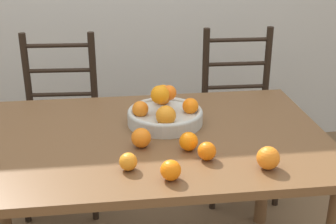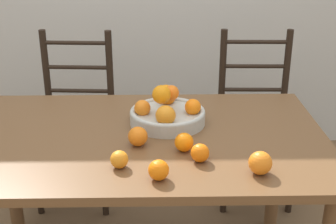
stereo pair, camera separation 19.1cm
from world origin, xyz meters
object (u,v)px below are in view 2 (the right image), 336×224
Objects in this scene: orange_loose_1 at (119,159)px; orange_loose_5 at (159,170)px; orange_loose_4 at (184,142)px; orange_loose_3 at (138,136)px; chair_right at (255,121)px; fruit_bowl at (167,112)px; orange_loose_0 at (260,163)px; chair_left at (76,122)px; orange_loose_2 at (200,153)px.

orange_loose_5 reaches higher than orange_loose_1.
orange_loose_3 is at bearing 164.49° from orange_loose_4.
orange_loose_5 is 0.07× the size of chair_right.
orange_loose_0 is (0.31, -0.44, -0.01)m from fruit_bowl.
chair_right is at bearing 53.16° from orange_loose_3.
orange_loose_4 is at bearing -15.51° from orange_loose_3.
chair_right is at bearing 3.61° from chair_left.
chair_left reaches higher than orange_loose_1.
orange_loose_2 is (-0.20, 0.09, -0.01)m from orange_loose_0.
orange_loose_0 is at bearing -34.88° from orange_loose_4.
orange_loose_1 is 0.29m from orange_loose_2.
orange_loose_0 reaches higher than orange_loose_5.
orange_loose_1 is 0.27m from orange_loose_4.
orange_loose_0 is 0.49m from orange_loose_3.
orange_loose_3 is at bearing -61.43° from chair_left.
orange_loose_3 reaches higher than orange_loose_1.
orange_loose_2 is 1.23m from chair_left.
orange_loose_1 is (-0.49, 0.05, -0.01)m from orange_loose_0.
orange_loose_4 is (0.24, 0.13, 0.00)m from orange_loose_1.
orange_loose_0 is 1.28× the size of orange_loose_1.
fruit_bowl is at bearing 65.38° from orange_loose_1.
chair_right reaches higher than orange_loose_1.
orange_loose_5 reaches higher than orange_loose_2.
chair_left is at bearing 127.43° from orange_loose_0.
fruit_bowl is 4.46× the size of orange_loose_4.
orange_loose_5 is (-0.15, -0.13, 0.00)m from orange_loose_2.
fruit_bowl is at bearing 85.42° from orange_loose_5.
fruit_bowl is 0.33× the size of chair_right.
orange_loose_5 is (-0.10, -0.21, -0.00)m from orange_loose_4.
orange_loose_5 is at bearing -94.58° from fruit_bowl.
orange_loose_1 is at bearing 173.94° from orange_loose_0.
orange_loose_3 is at bearing -119.40° from fruit_bowl.
orange_loose_2 is at bearing 155.30° from orange_loose_0.
orange_loose_0 is 1.14× the size of orange_loose_4.
orange_loose_4 is at bearing 122.22° from orange_loose_2.
orange_loose_0 is 1.15× the size of orange_loose_5.
orange_loose_2 is at bearing -71.91° from fruit_bowl.
fruit_bowl reaches higher than orange_loose_2.
chair_left reaches higher than orange_loose_2.
orange_loose_2 is 0.20m from orange_loose_5.
chair_left reaches higher than orange_loose_3.
chair_left is (-0.84, 1.09, -0.32)m from orange_loose_0.
chair_left is (-0.64, 1.00, -0.31)m from orange_loose_2.
chair_left and chair_right have the same top height.
orange_loose_3 is (-0.23, 0.13, 0.00)m from orange_loose_2.
chair_left is at bearing 122.44° from orange_loose_4.
fruit_bowl is at bearing 108.09° from orange_loose_2.
orange_loose_5 is (-0.35, -0.03, -0.01)m from orange_loose_0.
orange_loose_0 is at bearing -48.96° from chair_left.
orange_loose_1 is at bearing -114.62° from fruit_bowl.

